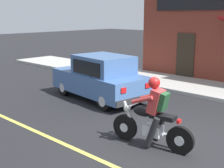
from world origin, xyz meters
name	(u,v)px	position (x,y,z in m)	size (l,w,h in m)	color
ground_plane	(173,143)	(0.00, 0.00, 0.00)	(80.00, 80.00, 0.00)	black
sidewalk_curb	(181,84)	(5.31, 3.00, 0.07)	(2.60, 22.00, 0.14)	#ADAAA3
lane_stripe	(35,131)	(-1.80, 3.00, 0.00)	(0.12, 19.80, 0.01)	#D1C64C
motorcycle_with_rider	(152,118)	(-0.50, 0.24, 0.68)	(0.65, 2.01, 1.62)	black
car_hatchback	(100,78)	(1.53, 3.96, 0.77)	(2.10, 3.95, 1.57)	black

